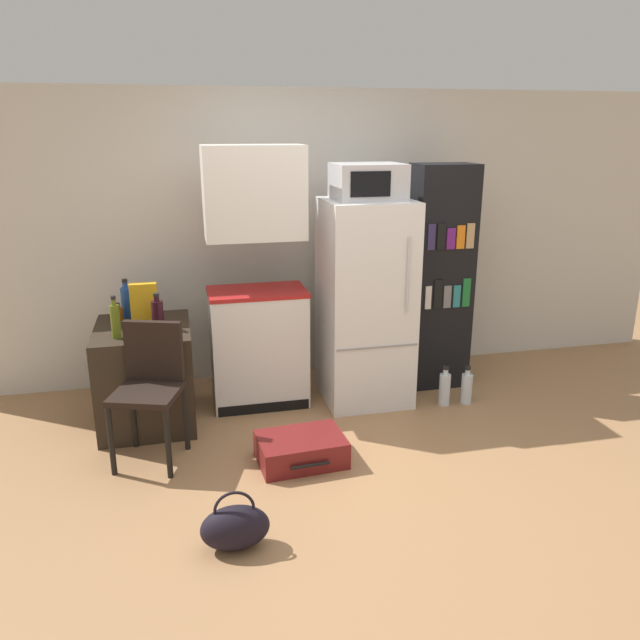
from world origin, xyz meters
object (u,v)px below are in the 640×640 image
object	(u,v)px
bottle_wine_dark	(158,314)
bottle_olive_oil	(115,320)
chair	(151,379)
kitchen_hutch	(257,291)
suitcase_large_flat	(301,449)
cereal_box	(144,304)
handbag	(235,527)
microwave	(368,181)
side_table	(146,375)
water_bottle_front	(467,388)
refrigerator	(365,303)
bottle_amber_beer	(118,314)
bottle_blue_soda	(126,301)
water_bottle_middle	(445,388)
bookshelf	(439,278)

from	to	relation	value
bottle_wine_dark	bottle_olive_oil	xyz separation A→B (m)	(-0.27, -0.14, 0.01)
chair	kitchen_hutch	bearing A→B (deg)	60.15
suitcase_large_flat	kitchen_hutch	bearing A→B (deg)	93.43
cereal_box	handbag	size ratio (longest dim) A/B	0.83
microwave	bottle_wine_dark	world-z (taller)	microwave
side_table	cereal_box	xyz separation A→B (m)	(0.03, 0.07, 0.52)
bottle_olive_oil	water_bottle_front	size ratio (longest dim) A/B	0.95
refrigerator	water_bottle_front	distance (m)	1.05
bottle_amber_beer	suitcase_large_flat	size ratio (longest dim) A/B	0.25
bottle_amber_beer	chair	world-z (taller)	chair
water_bottle_front	cereal_box	bearing A→B (deg)	172.49
cereal_box	refrigerator	bearing A→B (deg)	-0.49
bottle_amber_beer	bottle_blue_soda	bearing A→B (deg)	61.77
water_bottle_middle	cereal_box	bearing A→B (deg)	172.23
suitcase_large_flat	water_bottle_middle	bearing A→B (deg)	21.64
bookshelf	cereal_box	xyz separation A→B (m)	(-2.34, -0.14, -0.03)
side_table	suitcase_large_flat	distance (m)	1.33
bottle_amber_beer	kitchen_hutch	bearing A→B (deg)	0.01
bottle_amber_beer	water_bottle_front	world-z (taller)	bottle_amber_beer
kitchen_hutch	cereal_box	distance (m)	0.83
bottle_blue_soda	bottle_wine_dark	bearing A→B (deg)	-56.07
chair	handbag	bearing A→B (deg)	-50.36
side_table	bottle_blue_soda	world-z (taller)	bottle_blue_soda
suitcase_large_flat	handbag	xyz separation A→B (m)	(-0.50, -0.78, 0.04)
bottle_amber_beer	water_bottle_middle	xyz separation A→B (m)	(2.43, -0.39, -0.66)
bottle_amber_beer	chair	bearing A→B (deg)	-71.95
side_table	handbag	bearing A→B (deg)	-73.61
handbag	cereal_box	bearing A→B (deg)	104.92
bottle_wine_dark	chair	bearing A→B (deg)	-97.18
bottle_olive_oil	cereal_box	world-z (taller)	cereal_box
water_bottle_middle	bottle_wine_dark	bearing A→B (deg)	175.75
refrigerator	bottle_amber_beer	size ratio (longest dim) A/B	11.16
refrigerator	water_bottle_middle	bearing A→B (deg)	-26.69
refrigerator	bookshelf	xyz separation A→B (m)	(0.68, 0.16, 0.12)
microwave	bottle_amber_beer	distance (m)	2.07
kitchen_hutch	bottle_olive_oil	distance (m)	1.07
refrigerator	bottle_wine_dark	distance (m)	1.57
refrigerator	bottle_blue_soda	xyz separation A→B (m)	(-1.79, 0.21, 0.07)
kitchen_hutch	chair	xyz separation A→B (m)	(-0.79, -0.70, -0.36)
bottle_amber_beer	chair	size ratio (longest dim) A/B	0.16
side_table	bottle_blue_soda	bearing A→B (deg)	112.35
bookshelf	cereal_box	distance (m)	2.34
chair	water_bottle_middle	size ratio (longest dim) A/B	2.80
handbag	bottle_amber_beer	bearing A→B (deg)	109.85
bottle_blue_soda	bottle_olive_oil	bearing A→B (deg)	-94.95
bottle_olive_oil	water_bottle_middle	distance (m)	2.52
bottle_olive_oil	kitchen_hutch	bearing A→B (deg)	20.71
cereal_box	chair	size ratio (longest dim) A/B	0.33
chair	water_bottle_front	world-z (taller)	chair
refrigerator	water_bottle_middle	size ratio (longest dim) A/B	4.91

